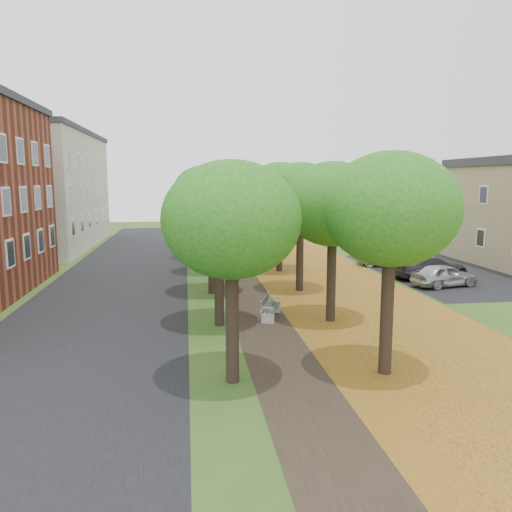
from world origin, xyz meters
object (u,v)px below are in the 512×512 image
object	(u,v)px
bench	(270,307)
car_red	(418,266)
car_grey	(430,267)
car_white	(393,256)
car_silver	(444,275)

from	to	relation	value
bench	car_red	distance (m)	13.80
car_grey	bench	bearing A→B (deg)	113.67
car_red	car_grey	distance (m)	1.04
car_grey	car_white	xyz separation A→B (m)	(-0.36, 4.85, -0.02)
bench	car_white	bearing A→B (deg)	-22.18
bench	car_grey	bearing A→B (deg)	-37.13
car_red	car_grey	xyz separation A→B (m)	(0.36, -0.97, 0.10)
bench	car_silver	size ratio (longest dim) A/B	0.53
car_red	car_grey	bearing A→B (deg)	-166.97
car_white	car_silver	bearing A→B (deg)	-166.72
car_silver	car_grey	distance (m)	2.40
bench	car_red	size ratio (longest dim) A/B	0.56
car_white	car_grey	bearing A→B (deg)	-162.46
car_red	car_white	size ratio (longest dim) A/B	0.75
bench	car_white	size ratio (longest dim) A/B	0.42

